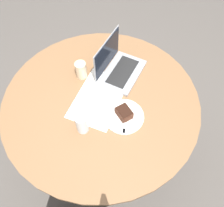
# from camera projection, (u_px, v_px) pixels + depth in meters

# --- Properties ---
(ground_plane) EXTENTS (12.00, 12.00, 0.00)m
(ground_plane) POSITION_uv_depth(u_px,v_px,m) (104.00, 146.00, 1.94)
(ground_plane) COLOR #4C4742
(dining_table) EXTENTS (1.18, 1.18, 0.75)m
(dining_table) POSITION_uv_depth(u_px,v_px,m) (102.00, 109.00, 1.41)
(dining_table) COLOR brown
(dining_table) RESTS_ON ground_plane
(paper_document) EXTENTS (0.47, 0.41, 0.00)m
(paper_document) POSITION_uv_depth(u_px,v_px,m) (99.00, 97.00, 1.31)
(paper_document) COLOR white
(paper_document) RESTS_ON dining_table
(plate) EXTENTS (0.23, 0.23, 0.01)m
(plate) POSITION_uv_depth(u_px,v_px,m) (124.00, 116.00, 1.23)
(plate) COLOR silver
(plate) RESTS_ON dining_table
(cake_slice) EXTENTS (0.11, 0.10, 0.06)m
(cake_slice) POSITION_uv_depth(u_px,v_px,m) (124.00, 113.00, 1.21)
(cake_slice) COLOR #472619
(cake_slice) RESTS_ON plate
(fork) EXTENTS (0.17, 0.04, 0.00)m
(fork) POSITION_uv_depth(u_px,v_px,m) (124.00, 122.00, 1.20)
(fork) COLOR silver
(fork) RESTS_ON plate
(coffee_glass) EXTENTS (0.07, 0.07, 0.11)m
(coffee_glass) POSITION_uv_depth(u_px,v_px,m) (81.00, 70.00, 1.36)
(coffee_glass) COLOR #C6AD89
(coffee_glass) RESTS_ON dining_table
(water_glass) EXTENTS (0.06, 0.06, 0.13)m
(water_glass) POSITION_uv_depth(u_px,v_px,m) (82.00, 123.00, 1.14)
(water_glass) COLOR silver
(water_glass) RESTS_ON dining_table
(laptop) EXTENTS (0.38, 0.35, 0.23)m
(laptop) POSITION_uv_depth(u_px,v_px,m) (118.00, 67.00, 1.39)
(laptop) COLOR gray
(laptop) RESTS_ON dining_table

